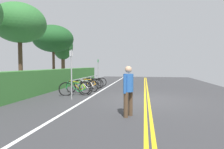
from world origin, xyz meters
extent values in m
cube|color=#353538|center=(0.00, 0.00, -0.03)|extent=(33.57, 11.33, 0.05)
cube|color=gold|center=(0.00, -0.08, 0.00)|extent=(30.22, 0.10, 0.00)
cube|color=gold|center=(0.00, 0.08, 0.00)|extent=(30.22, 0.10, 0.00)
cube|color=white|center=(0.00, 2.82, 0.00)|extent=(30.22, 0.12, 0.00)
cylinder|color=#9EA0A5|center=(0.11, 3.79, 0.41)|extent=(0.05, 0.05, 0.83)
cylinder|color=#9EA0A5|center=(1.82, 3.79, 0.41)|extent=(0.05, 0.05, 0.83)
cylinder|color=#9EA0A5|center=(3.52, 3.79, 0.41)|extent=(0.05, 0.05, 0.83)
cylinder|color=#9EA0A5|center=(5.23, 3.79, 0.41)|extent=(0.05, 0.05, 0.83)
cylinder|color=#9EA0A5|center=(2.67, 3.79, 0.83)|extent=(5.12, 0.04, 0.04)
torus|color=black|center=(0.37, 4.21, 0.35)|extent=(0.30, 0.73, 0.76)
torus|color=black|center=(0.71, 3.24, 0.35)|extent=(0.30, 0.73, 0.76)
cylinder|color=#198C38|center=(0.50, 3.85, 0.44)|extent=(0.23, 0.57, 0.52)
cylinder|color=#198C38|center=(0.52, 3.78, 0.67)|extent=(0.27, 0.68, 0.07)
cylinder|color=#198C38|center=(0.61, 3.51, 0.42)|extent=(0.09, 0.17, 0.47)
cylinder|color=#198C38|center=(0.65, 3.41, 0.27)|extent=(0.16, 0.37, 0.19)
cylinder|color=#198C38|center=(0.67, 3.34, 0.50)|extent=(0.12, 0.25, 0.32)
cylinder|color=#198C38|center=(0.38, 4.16, 0.52)|extent=(0.08, 0.14, 0.34)
cube|color=black|center=(0.63, 3.45, 0.68)|extent=(0.14, 0.22, 0.05)
cylinder|color=#198C38|center=(0.40, 4.11, 0.73)|extent=(0.44, 0.18, 0.03)
torus|color=black|center=(1.51, 4.41, 0.34)|extent=(0.27, 0.72, 0.73)
torus|color=black|center=(1.20, 3.42, 0.34)|extent=(0.27, 0.72, 0.73)
cylinder|color=yellow|center=(1.39, 4.03, 0.42)|extent=(0.21, 0.58, 0.50)
cylinder|color=yellow|center=(1.37, 3.97, 0.64)|extent=(0.24, 0.68, 0.07)
cylinder|color=yellow|center=(1.29, 3.70, 0.41)|extent=(0.08, 0.17, 0.45)
cylinder|color=yellow|center=(1.26, 3.59, 0.26)|extent=(0.14, 0.37, 0.19)
cylinder|color=yellow|center=(1.24, 3.53, 0.48)|extent=(0.11, 0.26, 0.31)
cylinder|color=yellow|center=(1.49, 4.36, 0.50)|extent=(0.07, 0.14, 0.33)
cube|color=black|center=(1.27, 3.63, 0.65)|extent=(0.14, 0.21, 0.05)
cylinder|color=yellow|center=(1.48, 4.31, 0.71)|extent=(0.45, 0.16, 0.03)
torus|color=black|center=(2.40, 4.25, 0.34)|extent=(0.27, 0.72, 0.74)
torus|color=black|center=(2.09, 3.21, 0.34)|extent=(0.27, 0.72, 0.74)
cylinder|color=white|center=(2.29, 3.86, 0.43)|extent=(0.21, 0.60, 0.50)
cylinder|color=white|center=(2.27, 3.79, 0.65)|extent=(0.25, 0.72, 0.07)
cylinder|color=white|center=(2.18, 3.51, 0.41)|extent=(0.09, 0.18, 0.45)
cylinder|color=white|center=(2.14, 3.39, 0.26)|extent=(0.15, 0.39, 0.19)
cylinder|color=white|center=(2.12, 3.32, 0.49)|extent=(0.11, 0.27, 0.31)
cylinder|color=white|center=(2.39, 4.19, 0.50)|extent=(0.08, 0.15, 0.33)
cube|color=black|center=(2.16, 3.44, 0.66)|extent=(0.13, 0.21, 0.05)
cylinder|color=white|center=(2.37, 4.14, 0.71)|extent=(0.45, 0.16, 0.03)
torus|color=black|center=(2.91, 4.25, 0.35)|extent=(0.24, 0.75, 0.76)
torus|color=black|center=(3.15, 3.33, 0.35)|extent=(0.24, 0.75, 0.76)
cylinder|color=orange|center=(3.00, 3.91, 0.44)|extent=(0.17, 0.54, 0.52)
cylinder|color=orange|center=(3.01, 3.85, 0.67)|extent=(0.20, 0.64, 0.07)
cylinder|color=orange|center=(3.08, 3.59, 0.42)|extent=(0.07, 0.16, 0.47)
cylinder|color=orange|center=(3.11, 3.49, 0.27)|extent=(0.12, 0.35, 0.19)
cylinder|color=orange|center=(3.12, 3.43, 0.50)|extent=(0.09, 0.24, 0.32)
cylinder|color=orange|center=(2.92, 4.21, 0.52)|extent=(0.07, 0.13, 0.34)
cube|color=black|center=(3.09, 3.53, 0.68)|extent=(0.13, 0.21, 0.05)
cylinder|color=orange|center=(2.93, 4.16, 0.74)|extent=(0.45, 0.14, 0.03)
torus|color=black|center=(4.13, 4.23, 0.32)|extent=(0.25, 0.68, 0.69)
torus|color=black|center=(3.84, 3.27, 0.32)|extent=(0.25, 0.68, 0.69)
cylinder|color=black|center=(4.02, 3.87, 0.40)|extent=(0.20, 0.56, 0.47)
cylinder|color=black|center=(4.00, 3.81, 0.60)|extent=(0.23, 0.67, 0.07)
cylinder|color=black|center=(3.92, 3.54, 0.38)|extent=(0.08, 0.17, 0.42)
cylinder|color=black|center=(3.89, 3.44, 0.25)|extent=(0.14, 0.36, 0.18)
cylinder|color=black|center=(3.87, 3.38, 0.45)|extent=(0.11, 0.25, 0.29)
cylinder|color=black|center=(4.11, 4.19, 0.47)|extent=(0.07, 0.14, 0.31)
cube|color=black|center=(3.91, 3.48, 0.62)|extent=(0.13, 0.21, 0.05)
cylinder|color=black|center=(4.10, 4.14, 0.67)|extent=(0.45, 0.16, 0.03)
torus|color=black|center=(4.56, 4.24, 0.32)|extent=(0.27, 0.68, 0.69)
torus|color=black|center=(4.87, 3.30, 0.32)|extent=(0.27, 0.68, 0.69)
cylinder|color=black|center=(4.68, 3.89, 0.40)|extent=(0.21, 0.55, 0.47)
cylinder|color=black|center=(4.70, 3.83, 0.60)|extent=(0.24, 0.65, 0.07)
cylinder|color=black|center=(4.78, 3.57, 0.38)|extent=(0.09, 0.17, 0.42)
cylinder|color=black|center=(4.82, 3.47, 0.25)|extent=(0.15, 0.35, 0.18)
cylinder|color=black|center=(4.84, 3.40, 0.45)|extent=(0.11, 0.24, 0.29)
cylinder|color=black|center=(4.58, 4.19, 0.47)|extent=(0.08, 0.14, 0.31)
cube|color=black|center=(4.80, 3.51, 0.62)|extent=(0.14, 0.21, 0.05)
cylinder|color=black|center=(4.59, 4.15, 0.67)|extent=(0.45, 0.17, 0.03)
cylinder|color=#4C3826|center=(-2.85, 0.56, 0.40)|extent=(0.14, 0.14, 0.79)
cylinder|color=#4C3826|center=(-3.08, 0.69, 0.40)|extent=(0.14, 0.14, 0.79)
cylinder|color=#2659A5|center=(-2.97, 0.62, 1.07)|extent=(0.32, 0.32, 0.56)
sphere|color=tan|center=(-2.97, 0.62, 1.49)|extent=(0.21, 0.21, 0.21)
cylinder|color=#2659A5|center=(-2.79, 0.53, 1.04)|extent=(0.09, 0.09, 0.55)
cylinder|color=#2659A5|center=(-3.14, 0.72, 1.04)|extent=(0.09, 0.09, 0.55)
cylinder|color=gray|center=(-0.52, 3.52, 1.18)|extent=(0.06, 0.06, 2.35)
cube|color=white|center=(-0.52, 3.52, 2.17)|extent=(0.36, 0.04, 0.24)
cylinder|color=gray|center=(6.39, 3.99, 1.08)|extent=(0.06, 0.06, 2.15)
cube|color=#198C33|center=(6.39, 3.99, 1.97)|extent=(0.36, 0.04, 0.24)
cube|color=#387533|center=(4.17, 6.08, 0.67)|extent=(14.12, 0.83, 1.34)
cylinder|color=#473323|center=(1.28, 7.52, 1.54)|extent=(0.24, 0.24, 3.08)
ellipsoid|color=#2D6B30|center=(1.28, 7.52, 4.14)|extent=(3.10, 3.10, 2.34)
cylinder|color=#473323|center=(6.31, 8.00, 1.43)|extent=(0.22, 0.22, 2.87)
ellipsoid|color=#1C4C21|center=(6.31, 8.00, 3.92)|extent=(3.50, 3.50, 2.33)
cylinder|color=brown|center=(8.80, 8.27, 1.16)|extent=(0.36, 0.36, 2.31)
ellipsoid|color=#235626|center=(8.80, 8.27, 3.60)|extent=(2.01, 2.01, 2.86)
camera|label=1|loc=(-8.69, 0.13, 1.63)|focal=29.39mm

